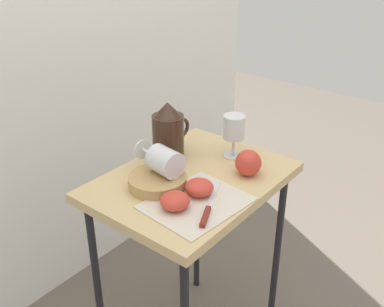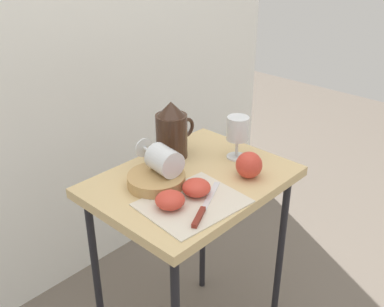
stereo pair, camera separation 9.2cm
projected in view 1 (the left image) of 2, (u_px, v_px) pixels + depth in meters
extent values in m
cube|color=white|center=(48.00, 59.00, 1.61)|extent=(2.40, 0.03, 1.93)
cube|color=tan|center=(192.00, 182.00, 1.36)|extent=(0.59, 0.44, 0.03)
cylinder|color=black|center=(277.00, 256.00, 1.60)|extent=(0.02, 0.02, 0.68)
cylinder|color=black|center=(98.00, 292.00, 1.45)|extent=(0.02, 0.02, 0.68)
cylinder|color=black|center=(197.00, 219.00, 1.80)|extent=(0.02, 0.02, 0.68)
cube|color=beige|center=(197.00, 203.00, 1.23)|extent=(0.29, 0.24, 0.00)
cylinder|color=tan|center=(158.00, 181.00, 1.30)|extent=(0.17, 0.17, 0.03)
cylinder|color=#382319|center=(168.00, 137.00, 1.44)|extent=(0.10, 0.10, 0.14)
cylinder|color=#B23819|center=(168.00, 145.00, 1.46)|extent=(0.09, 0.09, 0.08)
cone|color=#382319|center=(167.00, 109.00, 1.40)|extent=(0.09, 0.09, 0.04)
torus|color=#382319|center=(182.00, 128.00, 1.49)|extent=(0.07, 0.01, 0.07)
cylinder|color=silver|center=(233.00, 155.00, 1.48)|extent=(0.06, 0.06, 0.00)
cylinder|color=silver|center=(233.00, 146.00, 1.47)|extent=(0.01, 0.01, 0.06)
cylinder|color=silver|center=(234.00, 127.00, 1.44)|extent=(0.07, 0.07, 0.08)
cylinder|color=#B23819|center=(234.00, 132.00, 1.44)|extent=(0.06, 0.06, 0.04)
cylinder|color=silver|center=(165.00, 161.00, 1.29)|extent=(0.09, 0.10, 0.08)
cylinder|color=silver|center=(149.00, 153.00, 1.34)|extent=(0.02, 0.06, 0.01)
cylinder|color=silver|center=(143.00, 149.00, 1.36)|extent=(0.06, 0.01, 0.06)
ellipsoid|color=#CC3D2D|center=(175.00, 201.00, 1.19)|extent=(0.08, 0.08, 0.04)
ellipsoid|color=#CC3D2D|center=(199.00, 187.00, 1.26)|extent=(0.08, 0.08, 0.04)
sphere|color=#CC3D2D|center=(248.00, 163.00, 1.35)|extent=(0.08, 0.08, 0.08)
cube|color=silver|center=(214.00, 195.00, 1.26)|extent=(0.14, 0.08, 0.00)
cube|color=maroon|center=(205.00, 217.00, 1.16)|extent=(0.08, 0.05, 0.01)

